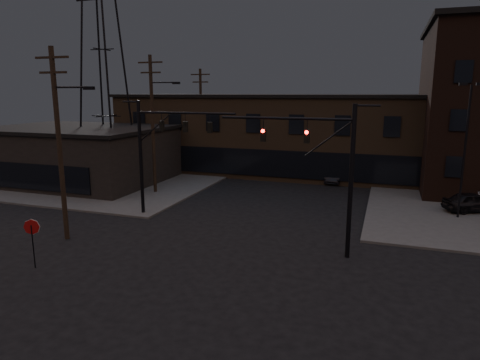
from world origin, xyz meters
name	(u,v)px	position (x,y,z in m)	size (l,w,h in m)	color
ground	(199,274)	(0.00, 0.00, 0.00)	(140.00, 140.00, 0.00)	black
sidewalk_nw	(102,169)	(-22.00, 22.00, 0.07)	(30.00, 30.00, 0.15)	#474744
building_row	(308,135)	(0.00, 28.00, 4.00)	(40.00, 12.00, 8.00)	#4B3A28
building_left	(78,156)	(-20.00, 16.00, 2.50)	(16.00, 12.00, 5.00)	black
traffic_signal_near	(329,164)	(5.36, 4.50, 4.93)	(7.12, 0.24, 8.00)	black
traffic_signal_far	(157,145)	(-6.72, 8.00, 5.01)	(7.12, 0.24, 8.00)	black
stop_sign	(32,232)	(-8.00, -1.99, 1.84)	(0.72, 0.33, 2.48)	black
utility_pole_near	(60,140)	(-9.43, 2.00, 5.87)	(3.70, 0.28, 11.00)	black
utility_pole_mid	(153,122)	(-10.44, 14.00, 6.13)	(3.70, 0.28, 11.50)	black
utility_pole_far	(201,118)	(-11.50, 26.00, 5.78)	(2.20, 0.28, 11.00)	black
transmission_tower	(102,49)	(-18.00, 18.00, 12.50)	(7.00, 7.00, 25.00)	black
lot_light_a	(466,139)	(13.00, 14.00, 5.51)	(1.50, 0.28, 9.14)	black
parked_car_lot_a	(473,202)	(14.19, 15.87, 0.86)	(1.67, 4.14, 1.41)	black
car_crossing	(336,176)	(3.62, 23.64, 0.66)	(1.41, 4.03, 1.33)	black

